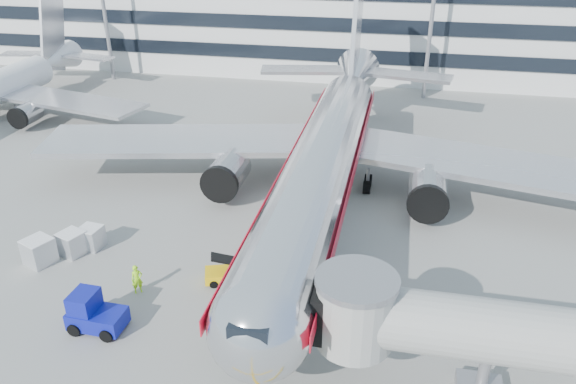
% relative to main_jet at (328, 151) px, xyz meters
% --- Properties ---
extents(ground, '(180.00, 180.00, 0.00)m').
position_rel_main_jet_xyz_m(ground, '(0.00, -11.72, -4.23)').
color(ground, gray).
rests_on(ground, ground).
extents(lead_in_line, '(0.25, 70.00, 0.01)m').
position_rel_main_jet_xyz_m(lead_in_line, '(0.00, -1.72, -4.23)').
color(lead_in_line, '#EEAB0C').
rests_on(lead_in_line, ground).
extents(main_jet, '(50.95, 48.70, 16.06)m').
position_rel_main_jet_xyz_m(main_jet, '(0.00, 0.00, 0.00)').
color(main_jet, silver).
rests_on(main_jet, ground).
extents(jet_bridge, '(17.80, 4.50, 7.00)m').
position_rel_main_jet_xyz_m(jet_bridge, '(12.18, -19.72, -0.36)').
color(jet_bridge, silver).
rests_on(jet_bridge, ground).
extents(terminal, '(150.00, 24.25, 15.60)m').
position_rel_main_jet_xyz_m(terminal, '(0.00, 46.23, 3.57)').
color(terminal, silver).
rests_on(terminal, ground).
extents(belt_loader, '(4.24, 2.61, 1.99)m').
position_rel_main_jet_xyz_m(belt_loader, '(-4.00, -12.74, -3.67)').
color(belt_loader, '#EFB80A').
rests_on(belt_loader, ground).
extents(baggage_tug, '(3.19, 2.11, 2.35)m').
position_rel_main_jet_xyz_m(baggage_tug, '(-10.55, -18.86, -3.21)').
color(baggage_tug, '#0D148F').
rests_on(baggage_tug, ground).
extents(cargo_container_left, '(2.00, 2.00, 1.66)m').
position_rel_main_jet_xyz_m(cargo_container_left, '(-16.02, -12.04, -3.40)').
color(cargo_container_left, silver).
rests_on(cargo_container_left, ground).
extents(cargo_container_right, '(2.23, 2.23, 1.81)m').
position_rel_main_jet_xyz_m(cargo_container_right, '(-17.59, -13.53, -3.32)').
color(cargo_container_right, silver).
rests_on(cargo_container_right, ground).
extents(cargo_container_front, '(1.65, 1.65, 1.59)m').
position_rel_main_jet_xyz_m(cargo_container_front, '(-15.16, -11.02, -3.44)').
color(cargo_container_front, silver).
rests_on(cargo_container_front, ground).
extents(ramp_worker, '(0.84, 0.80, 1.94)m').
position_rel_main_jet_xyz_m(ramp_worker, '(-9.63, -15.23, -3.27)').
color(ramp_worker, '#A4FA1A').
rests_on(ramp_worker, ground).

